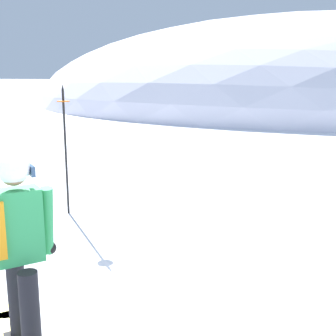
{
  "coord_description": "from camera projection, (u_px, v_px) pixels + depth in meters",
  "views": [
    {
      "loc": [
        2.0,
        -2.95,
        2.29
      ],
      "look_at": [
        -0.09,
        2.71,
        1.0
      ],
      "focal_mm": 47.49,
      "sensor_mm": 36.0,
      "label": 1
    }
  ],
  "objects": [
    {
      "name": "piste_marker_near",
      "position": [
        65.0,
        142.0,
        7.17
      ],
      "size": [
        0.2,
        0.2,
        2.12
      ],
      "color": "black",
      "rests_on": "ground"
    },
    {
      "name": "snowboarder_main",
      "position": [
        15.0,
        253.0,
        3.46
      ],
      "size": [
        1.49,
        1.27,
        1.71
      ],
      "color": "yellow",
      "rests_on": "ground"
    },
    {
      "name": "ridge_peak_main",
      "position": [
        307.0,
        102.0,
        35.67
      ],
      "size": [
        43.01,
        38.71,
        13.2
      ],
      "color": "white",
      "rests_on": "ground"
    }
  ]
}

